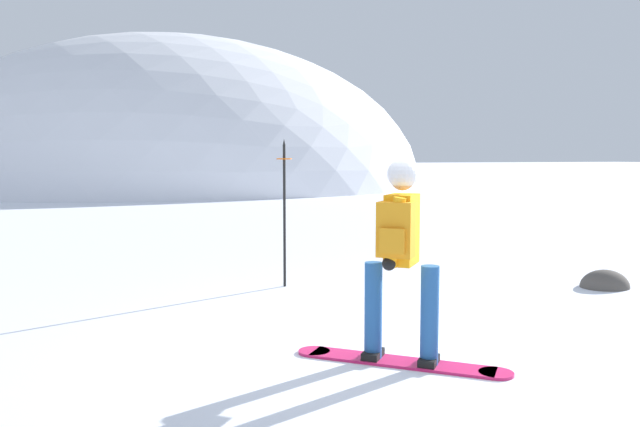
{
  "coord_description": "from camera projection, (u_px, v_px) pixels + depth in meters",
  "views": [
    {
      "loc": [
        -2.99,
        -5.11,
        1.73
      ],
      "look_at": [
        -0.24,
        2.57,
        1.0
      ],
      "focal_mm": 35.86,
      "sensor_mm": 36.0,
      "label": 1
    }
  ],
  "objects": [
    {
      "name": "snowboarder_main",
      "position": [
        401.0,
        256.0,
        5.24
      ],
      "size": [
        1.46,
        1.3,
        1.71
      ],
      "color": "#D11E5B",
      "rests_on": "ground"
    },
    {
      "name": "rock_dark",
      "position": [
        605.0,
        287.0,
        8.47
      ],
      "size": [
        0.67,
        0.57,
        0.47
      ],
      "color": "#4C4742",
      "rests_on": "ground"
    },
    {
      "name": "ridge_peak_main",
      "position": [
        175.0,
        186.0,
        36.77
      ],
      "size": [
        28.46,
        25.61,
        16.79
      ],
      "color": "white",
      "rests_on": "ground"
    },
    {
      "name": "piste_marker_near",
      "position": [
        284.0,
        203.0,
        8.43
      ],
      "size": [
        0.2,
        0.2,
        1.96
      ],
      "color": "black",
      "rests_on": "ground"
    },
    {
      "name": "ground_plane",
      "position": [
        437.0,
        343.0,
        5.95
      ],
      "size": [
        300.0,
        300.0,
        0.0
      ],
      "primitive_type": "plane",
      "color": "white"
    }
  ]
}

